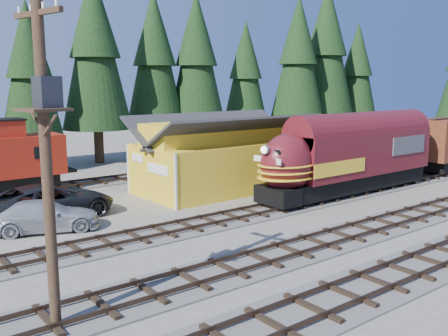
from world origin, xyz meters
TOP-DOWN VIEW (x-y plane):
  - ground at (0.00, 0.00)m, footprint 120.00×120.00m
  - track_siding at (10.00, 4.00)m, footprint 68.00×3.20m
  - track_spur at (-10.00, 18.00)m, footprint 32.00×3.20m
  - depot at (-0.00, 10.50)m, footprint 12.80×7.00m
  - conifer_backdrop at (6.78, 24.99)m, footprint 79.43×23.48m
  - locomotive at (5.05, 4.00)m, footprint 15.31×3.04m
  - utility_pole at (-16.61, -2.30)m, footprint 1.44×2.44m
  - pickup_truck_a at (-12.59, 10.07)m, footprint 7.51×4.11m
  - pickup_truck_b at (-13.53, 8.06)m, footprint 5.88×3.89m

SIDE VIEW (x-z plane):
  - ground at x=0.00m, z-range 0.00..0.00m
  - track_siding at x=10.00m, z-range -0.11..0.22m
  - track_spur at x=-10.00m, z-range -0.11..0.22m
  - pickup_truck_b at x=-13.53m, z-range 0.00..1.58m
  - pickup_truck_a at x=-12.59m, z-range 0.00..2.00m
  - locomotive at x=5.05m, z-range 0.37..4.53m
  - depot at x=0.00m, z-range 0.31..5.61m
  - utility_pole at x=-16.61m, z-range 0.72..10.77m
  - conifer_backdrop at x=6.78m, z-range 1.37..18.51m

